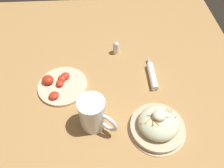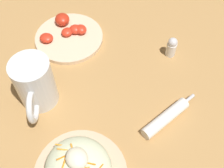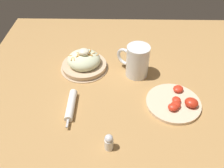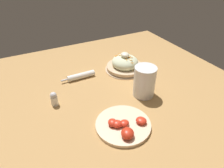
% 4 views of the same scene
% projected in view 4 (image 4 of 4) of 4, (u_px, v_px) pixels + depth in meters
% --- Properties ---
extents(ground_plane, '(1.43, 1.43, 0.00)m').
position_uv_depth(ground_plane, '(109.00, 105.00, 0.88)').
color(ground_plane, '#B2844C').
extents(salad_plate, '(0.22, 0.22, 0.11)m').
position_uv_depth(salad_plate, '(125.00, 64.00, 1.12)').
color(salad_plate, '#D1B28E').
rests_on(salad_plate, ground_plane).
extents(beer_mug, '(0.14, 0.12, 0.15)m').
position_uv_depth(beer_mug, '(144.00, 83.00, 0.92)').
color(beer_mug, white).
rests_on(beer_mug, ground_plane).
extents(napkin_roll, '(0.03, 0.18, 0.03)m').
position_uv_depth(napkin_roll, '(81.00, 76.00, 1.05)').
color(napkin_roll, white).
rests_on(napkin_roll, ground_plane).
extents(tomato_plate, '(0.22, 0.22, 0.05)m').
position_uv_depth(tomato_plate, '(124.00, 125.00, 0.77)').
color(tomato_plate, beige).
rests_on(tomato_plate, ground_plane).
extents(salt_shaker, '(0.03, 0.03, 0.07)m').
position_uv_depth(salt_shaker, '(54.00, 99.00, 0.87)').
color(salt_shaker, white).
rests_on(salt_shaker, ground_plane).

